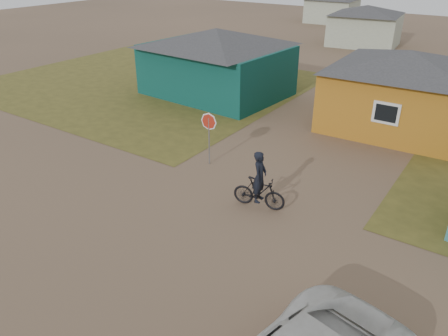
# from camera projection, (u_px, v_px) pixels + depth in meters

# --- Properties ---
(ground) EXTENTS (120.00, 120.00, 0.00)m
(ground) POSITION_uv_depth(u_px,v_px,m) (190.00, 249.00, 13.28)
(ground) COLOR brown
(grass_nw) EXTENTS (20.00, 18.00, 0.00)m
(grass_nw) POSITION_uv_depth(u_px,v_px,m) (147.00, 82.00, 29.91)
(grass_nw) COLOR brown
(grass_nw) RESTS_ON ground
(house_teal) EXTENTS (8.93, 7.08, 4.00)m
(house_teal) POSITION_uv_depth(u_px,v_px,m) (217.00, 61.00, 26.60)
(house_teal) COLOR #0A3C36
(house_teal) RESTS_ON ground
(house_yellow) EXTENTS (7.72, 6.76, 3.90)m
(house_yellow) POSITION_uv_depth(u_px,v_px,m) (405.00, 89.00, 21.46)
(house_yellow) COLOR #B3701B
(house_yellow) RESTS_ON ground
(house_pale_west) EXTENTS (7.04, 6.15, 3.60)m
(house_pale_west) POSITION_uv_depth(u_px,v_px,m) (365.00, 25.00, 40.56)
(house_pale_west) COLOR #AEB69C
(house_pale_west) RESTS_ON ground
(house_pale_north) EXTENTS (6.28, 5.81, 3.40)m
(house_pale_north) POSITION_uv_depth(u_px,v_px,m) (332.00, 7.00, 53.49)
(house_pale_north) COLOR #AEB69C
(house_pale_north) RESTS_ON ground
(stop_sign) EXTENTS (0.71, 0.29, 2.28)m
(stop_sign) POSITION_uv_depth(u_px,v_px,m) (209.00, 126.00, 17.82)
(stop_sign) COLOR gray
(stop_sign) RESTS_ON ground
(cyclist) EXTENTS (1.95, 0.89, 2.13)m
(cyclist) POSITION_uv_depth(u_px,v_px,m) (259.00, 188.00, 15.13)
(cyclist) COLOR black
(cyclist) RESTS_ON ground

